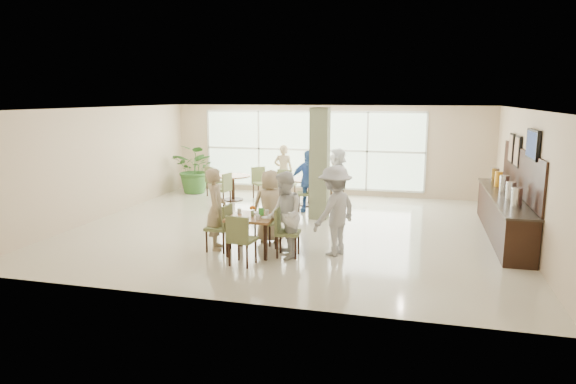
% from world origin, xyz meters
% --- Properties ---
extents(ground, '(10.00, 10.00, 0.00)m').
position_xyz_m(ground, '(0.00, 0.00, 0.00)').
color(ground, beige).
rests_on(ground, ground).
extents(room_shell, '(10.00, 10.00, 10.00)m').
position_xyz_m(room_shell, '(0.00, 0.00, 1.70)').
color(room_shell, white).
rests_on(room_shell, ground).
extents(window_bank, '(7.00, 0.04, 7.00)m').
position_xyz_m(window_bank, '(-0.50, 4.46, 1.40)').
color(window_bank, silver).
rests_on(window_bank, ground).
extents(column, '(0.45, 0.45, 2.80)m').
position_xyz_m(column, '(0.40, 1.20, 1.40)').
color(column, '#6A724F').
rests_on(column, ground).
extents(main_table, '(0.91, 0.91, 0.75)m').
position_xyz_m(main_table, '(-0.30, -2.06, 0.65)').
color(main_table, brown).
rests_on(main_table, ground).
extents(round_table_left, '(1.05, 1.05, 0.75)m').
position_xyz_m(round_table_left, '(-2.55, 2.84, 0.56)').
color(round_table_left, brown).
rests_on(round_table_left, ground).
extents(round_table_right, '(1.11, 1.11, 0.75)m').
position_xyz_m(round_table_right, '(-0.17, 2.70, 0.58)').
color(round_table_right, brown).
rests_on(round_table_right, ground).
extents(chairs_main_table, '(1.92, 1.98, 0.95)m').
position_xyz_m(chairs_main_table, '(-0.26, -2.08, 0.47)').
color(chairs_main_table, '#636C3B').
rests_on(chairs_main_table, ground).
extents(chairs_table_left, '(2.13, 1.90, 0.95)m').
position_xyz_m(chairs_table_left, '(-2.55, 2.80, 0.47)').
color(chairs_table_left, '#636C3B').
rests_on(chairs_table_left, ground).
extents(chairs_table_right, '(2.03, 1.79, 0.95)m').
position_xyz_m(chairs_table_right, '(-0.20, 2.76, 0.47)').
color(chairs_table_right, '#636C3B').
rests_on(chairs_table_right, ground).
extents(tabletop_clutter, '(0.78, 0.80, 0.21)m').
position_xyz_m(tabletop_clutter, '(-0.26, -2.06, 0.81)').
color(tabletop_clutter, white).
rests_on(tabletop_clutter, main_table).
extents(buffet_counter, '(0.64, 4.70, 1.95)m').
position_xyz_m(buffet_counter, '(4.70, 0.51, 0.55)').
color(buffet_counter, black).
rests_on(buffet_counter, ground).
extents(wall_tv, '(0.06, 1.00, 0.58)m').
position_xyz_m(wall_tv, '(4.94, -0.60, 2.15)').
color(wall_tv, black).
rests_on(wall_tv, ground).
extents(framed_art_a, '(0.05, 0.55, 0.70)m').
position_xyz_m(framed_art_a, '(4.95, 1.00, 1.85)').
color(framed_art_a, black).
rests_on(framed_art_a, ground).
extents(framed_art_b, '(0.05, 0.55, 0.70)m').
position_xyz_m(framed_art_b, '(4.95, 1.80, 1.85)').
color(framed_art_b, black).
rests_on(framed_art_b, ground).
extents(potted_plant, '(1.69, 1.69, 1.57)m').
position_xyz_m(potted_plant, '(-4.09, 3.62, 0.78)').
color(potted_plant, '#336327').
rests_on(potted_plant, ground).
extents(teen_left, '(0.58, 0.70, 1.66)m').
position_xyz_m(teen_left, '(-1.10, -1.97, 0.83)').
color(teen_left, tan).
rests_on(teen_left, ground).
extents(teen_far, '(0.82, 0.53, 1.56)m').
position_xyz_m(teen_far, '(-0.19, -1.20, 0.78)').
color(teen_far, tan).
rests_on(teen_far, ground).
extents(teen_right, '(0.91, 1.00, 1.67)m').
position_xyz_m(teen_right, '(0.39, -2.18, 0.84)').
color(teen_right, white).
rests_on(teen_right, ground).
extents(teen_standing, '(1.11, 1.31, 1.76)m').
position_xyz_m(teen_standing, '(1.28, -1.74, 0.88)').
color(teen_standing, '#ADADAF').
rests_on(teen_standing, ground).
extents(adult_a, '(1.00, 0.60, 1.65)m').
position_xyz_m(adult_a, '(-0.05, 1.89, 0.83)').
color(adult_a, '#4070C2').
rests_on(adult_a, ground).
extents(adult_b, '(0.78, 1.58, 1.65)m').
position_xyz_m(adult_b, '(0.61, 2.80, 0.82)').
color(adult_b, white).
rests_on(adult_b, ground).
extents(adult_standing, '(0.63, 0.46, 1.62)m').
position_xyz_m(adult_standing, '(-1.22, 3.73, 0.81)').
color(adult_standing, tan).
rests_on(adult_standing, ground).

